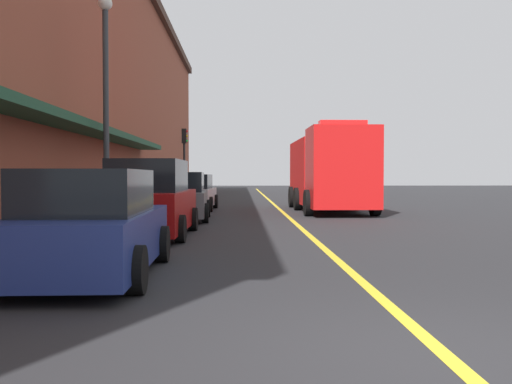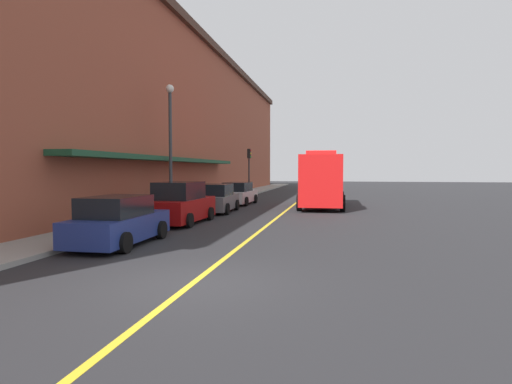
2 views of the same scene
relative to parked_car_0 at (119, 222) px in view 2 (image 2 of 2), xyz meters
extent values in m
plane|color=#232326|center=(3.99, 21.07, -0.76)|extent=(112.00, 112.00, 0.00)
cube|color=gray|center=(-2.21, 21.07, -0.69)|extent=(2.40, 70.00, 0.15)
cube|color=gold|center=(3.99, 21.07, -0.76)|extent=(0.16, 70.00, 0.01)
cube|color=brown|center=(-8.98, 20.07, 5.78)|extent=(11.13, 64.00, 13.08)
cube|color=#472D23|center=(-3.26, 20.07, 12.02)|extent=(0.40, 64.00, 0.60)
cube|color=#19472D|center=(-2.86, 12.07, 2.34)|extent=(1.20, 22.40, 0.24)
cube|color=navy|center=(0.00, 0.06, -0.19)|extent=(1.83, 4.43, 0.79)
cube|color=black|center=(0.00, -0.16, 0.53)|extent=(1.62, 2.45, 0.65)
cylinder|color=black|center=(-0.91, 1.40, -0.44)|extent=(0.23, 0.64, 0.64)
cylinder|color=black|center=(0.85, 1.44, -0.44)|extent=(0.23, 0.64, 0.64)
cylinder|color=black|center=(-0.86, -1.32, -0.44)|extent=(0.23, 0.64, 0.64)
cylinder|color=black|center=(0.91, -1.28, -0.44)|extent=(0.23, 0.64, 0.64)
cube|color=maroon|center=(-0.03, 5.70, -0.11)|extent=(1.90, 4.62, 0.96)
cube|color=black|center=(-0.03, 5.47, 0.77)|extent=(1.68, 2.55, 0.79)
cylinder|color=black|center=(-0.93, 7.14, -0.44)|extent=(0.23, 0.64, 0.64)
cylinder|color=black|center=(0.92, 7.11, -0.44)|extent=(0.23, 0.64, 0.64)
cylinder|color=black|center=(-0.97, 4.29, -0.44)|extent=(0.23, 0.64, 0.64)
cylinder|color=black|center=(0.87, 4.26, -0.44)|extent=(0.23, 0.64, 0.64)
cube|color=#595B60|center=(0.08, 10.87, -0.18)|extent=(2.04, 4.28, 0.81)
cube|color=black|center=(0.09, 10.66, 0.55)|extent=(1.78, 2.38, 0.66)
cylinder|color=black|center=(-0.92, 12.14, -0.44)|extent=(0.24, 0.65, 0.64)
cylinder|color=black|center=(0.99, 12.21, -0.44)|extent=(0.24, 0.65, 0.64)
cylinder|color=black|center=(-0.83, 9.53, -0.44)|extent=(0.24, 0.65, 0.64)
cylinder|color=black|center=(1.08, 9.60, -0.44)|extent=(0.24, 0.65, 0.64)
cube|color=silver|center=(0.07, 16.54, -0.20)|extent=(1.95, 4.44, 0.77)
cube|color=black|center=(0.06, 16.32, 0.50)|extent=(1.70, 2.46, 0.63)
cylinder|color=black|center=(-0.78, 17.92, -0.44)|extent=(0.24, 0.65, 0.64)
cylinder|color=black|center=(1.03, 17.86, -0.44)|extent=(0.24, 0.65, 0.64)
cylinder|color=black|center=(-0.88, 15.21, -0.44)|extent=(0.24, 0.65, 0.64)
cylinder|color=black|center=(0.93, 15.15, -0.44)|extent=(0.24, 0.65, 0.64)
cube|color=red|center=(6.06, 12.50, 1.06)|extent=(2.54, 2.37, 3.05)
cube|color=red|center=(6.00, 16.84, 0.94)|extent=(2.59, 5.71, 2.81)
cube|color=red|center=(6.06, 12.50, 2.71)|extent=(1.77, 0.62, 0.24)
cylinder|color=black|center=(7.33, 12.60, -0.26)|extent=(0.31, 1.00, 1.00)
cylinder|color=black|center=(4.78, 12.57, -0.26)|extent=(0.31, 1.00, 1.00)
cylinder|color=black|center=(7.28, 16.15, -0.26)|extent=(0.31, 1.00, 1.00)
cylinder|color=black|center=(4.74, 16.12, -0.26)|extent=(0.31, 1.00, 1.00)
cylinder|color=black|center=(7.25, 18.44, -0.26)|extent=(0.31, 1.00, 1.00)
cylinder|color=black|center=(4.71, 18.41, -0.26)|extent=(0.31, 1.00, 1.00)
cylinder|color=#4C4C51|center=(-1.36, 16.62, -0.09)|extent=(0.07, 0.07, 1.05)
cube|color=black|center=(-1.36, 16.62, 0.58)|extent=(0.14, 0.18, 0.28)
cylinder|color=#4C4C51|center=(-1.36, 2.50, -0.09)|extent=(0.07, 0.07, 1.05)
cube|color=black|center=(-1.36, 2.50, 0.58)|extent=(0.14, 0.18, 0.28)
cylinder|color=#33383D|center=(-1.96, 9.14, 2.64)|extent=(0.18, 0.18, 6.50)
sphere|color=white|center=(-1.96, 9.14, 6.11)|extent=(0.44, 0.44, 0.44)
cylinder|color=#232326|center=(-1.31, 26.58, 1.09)|extent=(0.14, 0.14, 3.40)
cube|color=black|center=(-1.31, 26.58, 3.24)|extent=(0.28, 0.36, 0.90)
sphere|color=red|center=(-1.15, 26.58, 3.54)|extent=(0.16, 0.16, 0.16)
sphere|color=gold|center=(-1.15, 26.58, 3.24)|extent=(0.16, 0.16, 0.16)
sphere|color=green|center=(-1.15, 26.58, 2.94)|extent=(0.16, 0.16, 0.16)
camera|label=1|loc=(2.25, -8.45, 0.77)|focal=39.28mm
camera|label=2|loc=(7.09, -12.63, 1.72)|focal=29.56mm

